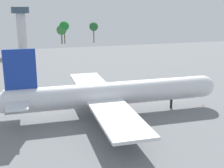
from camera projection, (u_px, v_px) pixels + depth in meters
name	position (u px, v px, depth m)	size (l,w,h in m)	color
ground_plane	(112.00, 114.00, 86.69)	(249.93, 249.93, 0.00)	slate
cargo_airplane	(111.00, 94.00, 85.08)	(62.48, 56.13, 19.32)	silver
safety_cone_nose	(203.00, 105.00, 92.88)	(0.39, 0.39, 0.55)	orange
control_tower	(21.00, 24.00, 186.43)	(10.55, 10.55, 26.61)	silver
tree_line_backdrop	(24.00, 30.00, 211.29)	(105.45, 7.44, 16.05)	#51381E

